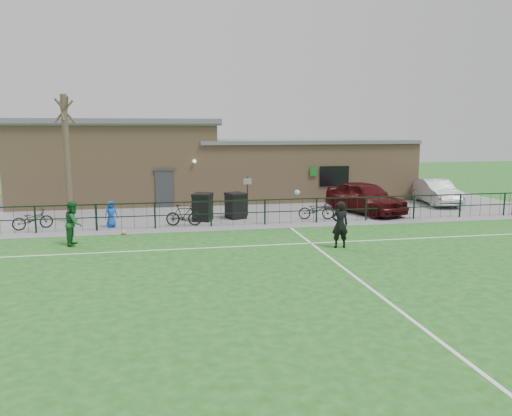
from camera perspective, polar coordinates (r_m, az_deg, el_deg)
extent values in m
plane|color=#1A5519|center=(15.42, 3.56, -7.72)|extent=(90.00, 90.00, 0.00)
cube|color=slate|center=(28.38, -3.26, 0.13)|extent=(34.00, 13.00, 0.02)
cube|color=white|center=(22.83, -1.34, -2.11)|extent=(28.00, 0.10, 0.01)
cube|color=white|center=(19.18, 0.57, -4.30)|extent=(28.00, 0.10, 0.01)
cube|color=white|center=(16.02, 10.56, -7.19)|extent=(0.10, 16.00, 0.01)
cube|color=black|center=(22.91, -1.42, -0.55)|extent=(28.00, 0.10, 1.20)
cylinder|color=#4C3B2E|center=(25.18, -20.78, 5.24)|extent=(0.30, 0.30, 6.00)
cube|color=black|center=(24.18, -6.12, 0.02)|extent=(1.09, 1.16, 1.24)
cube|color=black|center=(24.69, -2.33, 0.18)|extent=(1.05, 1.11, 1.18)
cylinder|color=black|center=(25.37, -0.98, 1.37)|extent=(0.06, 0.06, 2.00)
imported|color=#420B0E|center=(26.82, 12.38, 1.21)|extent=(3.42, 5.24, 1.66)
imported|color=#B6B9BF|center=(31.06, 19.88, 1.75)|extent=(2.09, 4.56, 1.45)
imported|color=black|center=(24.17, -24.18, -1.17)|extent=(1.79, 1.19, 0.89)
imported|color=black|center=(23.04, -8.25, -0.81)|extent=(1.69, 0.72, 0.98)
imported|color=black|center=(24.57, 6.91, -0.24)|extent=(1.82, 0.95, 0.91)
imported|color=blue|center=(23.38, -16.23, -0.67)|extent=(0.68, 0.57, 1.20)
imported|color=black|center=(18.93, 9.57, -1.88)|extent=(0.66, 0.45, 1.77)
sphere|color=white|center=(20.95, 4.74, 1.78)|extent=(0.22, 0.22, 0.22)
imported|color=#195726|center=(20.36, -20.12, -1.64)|extent=(0.70, 0.87, 1.70)
sphere|color=silver|center=(21.78, -14.88, -2.71)|extent=(0.20, 0.20, 0.20)
cube|color=tan|center=(31.12, -4.03, 4.15)|extent=(24.00, 5.00, 3.50)
cube|color=tan|center=(30.88, -15.78, 8.16)|extent=(11.52, 5.00, 1.20)
cube|color=slate|center=(30.88, -15.84, 9.50)|extent=(12.02, 5.40, 0.28)
cube|color=slate|center=(32.08, 5.42, 7.60)|extent=(13.44, 5.30, 0.22)
cube|color=#383A3D|center=(28.45, -10.41, 2.13)|extent=(1.00, 0.08, 2.10)
cube|color=black|center=(30.18, 8.94, 3.62)|extent=(1.80, 0.08, 1.20)
cube|color=#19661E|center=(29.68, 6.62, 4.16)|extent=(0.45, 0.04, 0.55)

